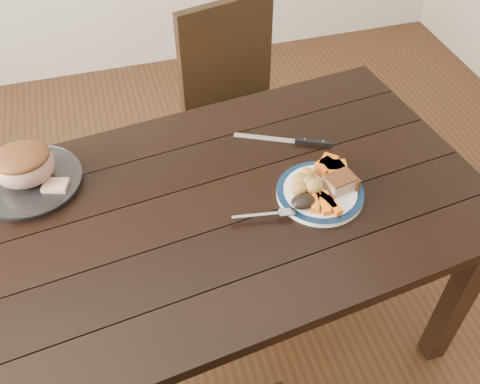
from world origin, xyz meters
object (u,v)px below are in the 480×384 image
object	(u,v)px
carving_knife	(301,141)
dinner_plate	(320,193)
roast_joint	(24,166)
fork	(268,214)
serving_platter	(30,182)
pork_slice	(340,183)
chair_far	(240,104)
dining_table	(213,226)

from	to	relation	value
carving_knife	dinner_plate	bearing A→B (deg)	-71.92
roast_joint	dinner_plate	bearing A→B (deg)	-19.16
dinner_plate	roast_joint	xyz separation A→B (m)	(-0.81, 0.28, 0.07)
fork	serving_platter	bearing A→B (deg)	161.25
pork_slice	fork	distance (m)	0.24
dinner_plate	carving_knife	world-z (taller)	dinner_plate
roast_joint	chair_far	bearing A→B (deg)	32.34
dining_table	roast_joint	size ratio (longest dim) A/B	9.72
chair_far	fork	world-z (taller)	chair_far
chair_far	fork	bearing A→B (deg)	65.37
pork_slice	roast_joint	xyz separation A→B (m)	(-0.87, 0.29, 0.03)
pork_slice	roast_joint	size ratio (longest dim) A/B	0.47
dining_table	chair_far	xyz separation A→B (m)	(0.30, 0.74, -0.13)
dining_table	carving_knife	xyz separation A→B (m)	(0.35, 0.19, 0.10)
serving_platter	fork	size ratio (longest dim) A/B	1.69
chair_far	serving_platter	xyz separation A→B (m)	(-0.79, -0.50, 0.23)
serving_platter	pork_slice	world-z (taller)	pork_slice
chair_far	dinner_plate	xyz separation A→B (m)	(0.02, -0.79, 0.23)
dinner_plate	serving_platter	world-z (taller)	serving_platter
dining_table	roast_joint	xyz separation A→B (m)	(-0.50, 0.23, 0.17)
fork	carving_knife	distance (m)	0.35
roast_joint	fork	bearing A→B (deg)	-27.31
chair_far	carving_knife	size ratio (longest dim) A/B	3.13
fork	dinner_plate	bearing A→B (deg)	23.72
dining_table	chair_far	size ratio (longest dim) A/B	1.82
chair_far	fork	xyz separation A→B (m)	(-0.16, -0.83, 0.25)
chair_far	serving_platter	distance (m)	0.97
dinner_plate	carving_knife	size ratio (longest dim) A/B	0.85
carving_knife	roast_joint	bearing A→B (deg)	-157.33
serving_platter	roast_joint	xyz separation A→B (m)	(0.00, 0.00, 0.07)
dining_table	carving_knife	bearing A→B (deg)	28.28
dining_table	dinner_plate	distance (m)	0.33
roast_joint	carving_knife	world-z (taller)	roast_joint
serving_platter	fork	distance (m)	0.72
carving_knife	chair_far	bearing A→B (deg)	120.84
serving_platter	fork	bearing A→B (deg)	-27.31
chair_far	dinner_plate	bearing A→B (deg)	77.31
chair_far	serving_platter	world-z (taller)	chair_far
fork	carving_knife	world-z (taller)	fork
chair_far	carving_knife	bearing A→B (deg)	81.15
dining_table	serving_platter	world-z (taller)	serving_platter
fork	chair_far	bearing A→B (deg)	87.83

